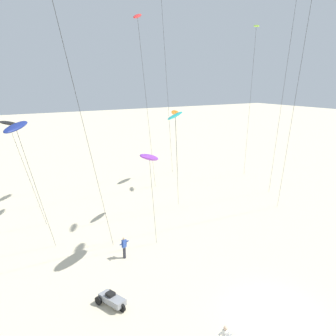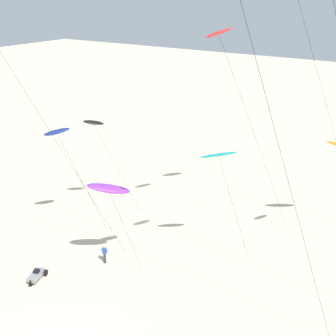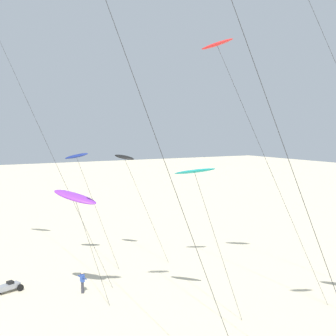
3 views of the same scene
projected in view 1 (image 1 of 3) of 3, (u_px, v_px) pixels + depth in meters
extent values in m
plane|color=beige|center=(271.00, 312.00, 20.03)|extent=(260.00, 260.00, 0.00)
ellipsoid|color=purple|center=(149.00, 157.00, 24.19)|extent=(3.03, 2.96, 1.38)
cylinder|color=#262626|center=(153.00, 204.00, 26.32)|extent=(1.58, 1.91, 7.52)
cylinder|color=#262626|center=(284.00, 83.00, 33.91)|extent=(5.94, 7.17, 25.00)
ellipsoid|color=red|center=(137.00, 16.00, 31.15)|extent=(1.88, 2.09, 0.89)
cylinder|color=#262626|center=(148.00, 116.00, 37.25)|extent=(5.12, 6.18, 18.25)
cylinder|color=#262626|center=(77.00, 100.00, 19.98)|extent=(6.98, 8.43, 23.45)
cylinder|color=#262626|center=(167.00, 91.00, 42.34)|extent=(6.49, 7.84, 22.87)
ellipsoid|color=navy|center=(16.00, 127.00, 21.84)|extent=(2.09, 2.11, 0.85)
cylinder|color=#262626|center=(38.00, 194.00, 24.91)|extent=(2.45, 2.95, 9.90)
ellipsoid|color=black|center=(8.00, 123.00, 25.72)|extent=(1.78, 1.79, 0.76)
cylinder|color=#262626|center=(30.00, 180.00, 28.92)|extent=(2.68, 3.23, 9.68)
ellipsoid|color=orange|center=(175.00, 113.00, 43.83)|extent=(2.65, 2.76, 1.32)
cylinder|color=#262626|center=(177.00, 146.00, 46.31)|extent=(1.87, 2.26, 8.65)
ellipsoid|color=teal|center=(175.00, 116.00, 31.70)|extent=(2.80, 2.13, 0.75)
cylinder|color=#262626|center=(177.00, 164.00, 34.42)|extent=(2.05, 2.47, 9.61)
cylinder|color=#262626|center=(295.00, 99.00, 29.80)|extent=(5.35, 6.46, 22.49)
ellipsoid|color=#8CD833|center=(256.00, 26.00, 38.55)|extent=(1.28, 1.81, 0.46)
cylinder|color=#262626|center=(249.00, 109.00, 43.73)|extent=(3.86, 4.66, 18.49)
cube|color=white|center=(225.00, 335.00, 16.53)|extent=(0.26, 0.37, 0.58)
sphere|color=beige|center=(226.00, 328.00, 16.43)|extent=(0.20, 0.20, 0.20)
cylinder|color=white|center=(223.00, 331.00, 16.72)|extent=(0.51, 0.18, 0.39)
cylinder|color=#33333D|center=(124.00, 253.00, 25.93)|extent=(0.22, 0.22, 0.88)
cube|color=#2D4CA5|center=(124.00, 243.00, 25.75)|extent=(0.39, 0.30, 0.58)
sphere|color=beige|center=(124.00, 239.00, 25.65)|extent=(0.20, 0.20, 0.20)
cylinder|color=#2D4CA5|center=(122.00, 244.00, 25.58)|extent=(0.25, 0.50, 0.39)
cylinder|color=#2D4CA5|center=(126.00, 242.00, 25.91)|extent=(0.25, 0.50, 0.39)
cube|color=gray|center=(112.00, 299.00, 20.43)|extent=(1.22, 1.84, 0.36)
cube|color=black|center=(110.00, 294.00, 20.46)|extent=(0.56, 0.56, 0.20)
cylinder|color=black|center=(122.00, 308.00, 19.98)|extent=(0.28, 0.53, 0.52)
cylinder|color=black|center=(110.00, 294.00, 21.26)|extent=(0.28, 0.53, 0.52)
cylinder|color=black|center=(98.00, 301.00, 20.58)|extent=(0.28, 0.53, 0.52)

